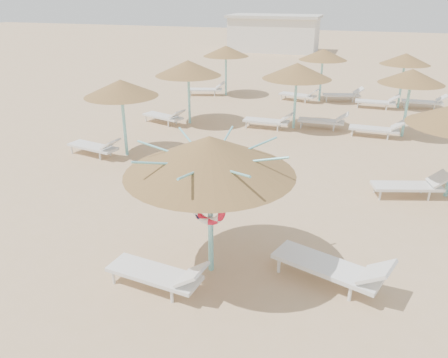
% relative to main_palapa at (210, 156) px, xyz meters
% --- Properties ---
extents(ground, '(120.00, 120.00, 0.00)m').
position_rel_main_palapa_xyz_m(ground, '(0.01, 0.14, -2.55)').
color(ground, tan).
rests_on(ground, ground).
extents(main_palapa, '(3.27, 3.27, 2.93)m').
position_rel_main_palapa_xyz_m(main_palapa, '(0.00, 0.00, 0.00)').
color(main_palapa, '#7ED9DB').
rests_on(main_palapa, ground).
extents(lounger_main_a, '(2.10, 0.87, 0.74)m').
position_rel_main_palapa_xyz_m(lounger_main_a, '(-0.73, -0.91, -2.20)').
color(lounger_main_a, silver).
rests_on(lounger_main_a, ground).
extents(lounger_main_b, '(2.41, 1.40, 0.84)m').
position_rel_main_palapa_xyz_m(lounger_main_b, '(2.47, 0.26, -2.15)').
color(lounger_main_b, silver).
rests_on(lounger_main_b, ground).
extents(palapa_field, '(13.83, 13.24, 2.71)m').
position_rel_main_palapa_xyz_m(palapa_field, '(-0.01, 10.77, -0.25)').
color(palapa_field, '#7ED9DB').
rests_on(palapa_field, ground).
extents(service_hut, '(8.40, 4.40, 3.25)m').
position_rel_main_palapa_xyz_m(service_hut, '(-5.99, 35.14, -0.91)').
color(service_hut, silver).
rests_on(service_hut, ground).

